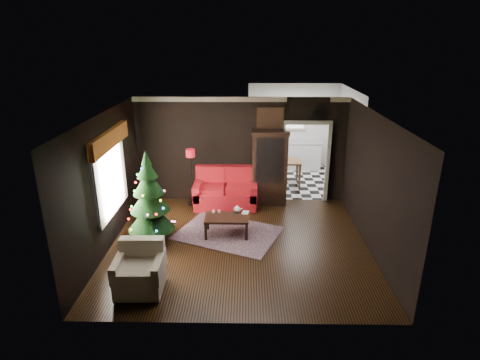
{
  "coord_description": "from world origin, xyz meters",
  "views": [
    {
      "loc": [
        0.14,
        -7.53,
        4.24
      ],
      "look_at": [
        0.0,
        0.9,
        1.15
      ],
      "focal_mm": 29.52,
      "sensor_mm": 36.0,
      "label": 1
    }
  ],
  "objects_px": {
    "armchair": "(139,268)",
    "coffee_table": "(227,226)",
    "curio_cabinet": "(269,169)",
    "teapot": "(237,209)",
    "wall_clock": "(318,114)",
    "christmas_tree": "(149,197)",
    "kitchen_table": "(288,172)",
    "floor_lamp": "(191,177)",
    "loveseat": "(225,188)"
  },
  "relations": [
    {
      "from": "curio_cabinet",
      "to": "teapot",
      "type": "relative_size",
      "value": 11.03
    },
    {
      "from": "curio_cabinet",
      "to": "armchair",
      "type": "bearing_deg",
      "value": -121.85
    },
    {
      "from": "armchair",
      "to": "floor_lamp",
      "type": "bearing_deg",
      "value": 81.73
    },
    {
      "from": "armchair",
      "to": "kitchen_table",
      "type": "xyz_separation_m",
      "value": [
        3.1,
        5.38,
        -0.09
      ]
    },
    {
      "from": "curio_cabinet",
      "to": "wall_clock",
      "type": "bearing_deg",
      "value": 8.53
    },
    {
      "from": "wall_clock",
      "to": "teapot",
      "type": "bearing_deg",
      "value": -138.32
    },
    {
      "from": "floor_lamp",
      "to": "armchair",
      "type": "xyz_separation_m",
      "value": [
        -0.44,
        -3.65,
        -0.37
      ]
    },
    {
      "from": "curio_cabinet",
      "to": "christmas_tree",
      "type": "bearing_deg",
      "value": -141.09
    },
    {
      "from": "wall_clock",
      "to": "floor_lamp",
      "type": "bearing_deg",
      "value": -171.49
    },
    {
      "from": "teapot",
      "to": "loveseat",
      "type": "bearing_deg",
      "value": 103.59
    },
    {
      "from": "floor_lamp",
      "to": "kitchen_table",
      "type": "relative_size",
      "value": 1.97
    },
    {
      "from": "loveseat",
      "to": "curio_cabinet",
      "type": "xyz_separation_m",
      "value": [
        1.15,
        0.22,
        0.45
      ]
    },
    {
      "from": "loveseat",
      "to": "kitchen_table",
      "type": "relative_size",
      "value": 2.27
    },
    {
      "from": "floor_lamp",
      "to": "coffee_table",
      "type": "distance_m",
      "value": 1.92
    },
    {
      "from": "floor_lamp",
      "to": "christmas_tree",
      "type": "relative_size",
      "value": 0.78
    },
    {
      "from": "kitchen_table",
      "to": "curio_cabinet",
      "type": "bearing_deg",
      "value": -114.44
    },
    {
      "from": "curio_cabinet",
      "to": "coffee_table",
      "type": "relative_size",
      "value": 1.96
    },
    {
      "from": "coffee_table",
      "to": "wall_clock",
      "type": "relative_size",
      "value": 3.03
    },
    {
      "from": "wall_clock",
      "to": "coffee_table",
      "type": "bearing_deg",
      "value": -137.9
    },
    {
      "from": "christmas_tree",
      "to": "wall_clock",
      "type": "bearing_deg",
      "value": 31.07
    },
    {
      "from": "teapot",
      "to": "kitchen_table",
      "type": "height_order",
      "value": "kitchen_table"
    },
    {
      "from": "christmas_tree",
      "to": "wall_clock",
      "type": "distance_m",
      "value": 4.69
    },
    {
      "from": "christmas_tree",
      "to": "teapot",
      "type": "xyz_separation_m",
      "value": [
        1.84,
        0.53,
        -0.52
      ]
    },
    {
      "from": "armchair",
      "to": "wall_clock",
      "type": "relative_size",
      "value": 2.65
    },
    {
      "from": "loveseat",
      "to": "curio_cabinet",
      "type": "distance_m",
      "value": 1.25
    },
    {
      "from": "floor_lamp",
      "to": "armchair",
      "type": "relative_size",
      "value": 1.74
    },
    {
      "from": "christmas_tree",
      "to": "kitchen_table",
      "type": "bearing_deg",
      "value": 47.23
    },
    {
      "from": "loveseat",
      "to": "christmas_tree",
      "type": "bearing_deg",
      "value": -128.04
    },
    {
      "from": "floor_lamp",
      "to": "loveseat",
      "type": "bearing_deg",
      "value": 5.34
    },
    {
      "from": "christmas_tree",
      "to": "curio_cabinet",
      "type": "bearing_deg",
      "value": 38.91
    },
    {
      "from": "teapot",
      "to": "coffee_table",
      "type": "bearing_deg",
      "value": -134.45
    },
    {
      "from": "curio_cabinet",
      "to": "wall_clock",
      "type": "relative_size",
      "value": 5.94
    },
    {
      "from": "armchair",
      "to": "kitchen_table",
      "type": "height_order",
      "value": "armchair"
    },
    {
      "from": "coffee_table",
      "to": "teapot",
      "type": "relative_size",
      "value": 5.64
    },
    {
      "from": "kitchen_table",
      "to": "coffee_table",
      "type": "bearing_deg",
      "value": -117.32
    },
    {
      "from": "armchair",
      "to": "teapot",
      "type": "bearing_deg",
      "value": 53.55
    },
    {
      "from": "curio_cabinet",
      "to": "teapot",
      "type": "bearing_deg",
      "value": -116.77
    },
    {
      "from": "curio_cabinet",
      "to": "kitchen_table",
      "type": "relative_size",
      "value": 2.53
    },
    {
      "from": "loveseat",
      "to": "wall_clock",
      "type": "relative_size",
      "value": 5.31
    },
    {
      "from": "wall_clock",
      "to": "armchair",
      "type": "bearing_deg",
      "value": -131.5
    },
    {
      "from": "coffee_table",
      "to": "teapot",
      "type": "xyz_separation_m",
      "value": [
        0.23,
        0.23,
        0.3
      ]
    },
    {
      "from": "floor_lamp",
      "to": "coffee_table",
      "type": "height_order",
      "value": "floor_lamp"
    },
    {
      "from": "floor_lamp",
      "to": "wall_clock",
      "type": "height_order",
      "value": "wall_clock"
    },
    {
      "from": "christmas_tree",
      "to": "teapot",
      "type": "distance_m",
      "value": 1.99
    },
    {
      "from": "armchair",
      "to": "coffee_table",
      "type": "distance_m",
      "value": 2.55
    },
    {
      "from": "floor_lamp",
      "to": "armchair",
      "type": "height_order",
      "value": "floor_lamp"
    },
    {
      "from": "curio_cabinet",
      "to": "wall_clock",
      "type": "xyz_separation_m",
      "value": [
        1.2,
        0.18,
        1.43
      ]
    },
    {
      "from": "armchair",
      "to": "christmas_tree",
      "type": "bearing_deg",
      "value": 94.91
    },
    {
      "from": "christmas_tree",
      "to": "coffee_table",
      "type": "distance_m",
      "value": 1.83
    },
    {
      "from": "loveseat",
      "to": "christmas_tree",
      "type": "height_order",
      "value": "christmas_tree"
    }
  ]
}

